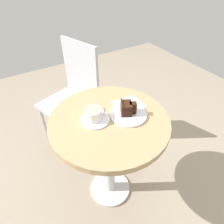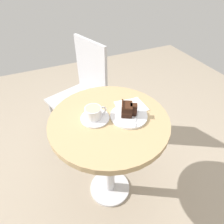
{
  "view_description": "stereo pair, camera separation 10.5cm",
  "coord_description": "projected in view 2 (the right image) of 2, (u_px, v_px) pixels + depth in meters",
  "views": [
    {
      "loc": [
        -0.41,
        -0.69,
        1.42
      ],
      "look_at": [
        0.02,
        0.0,
        0.75
      ],
      "focal_mm": 32.0,
      "sensor_mm": 36.0,
      "label": 1
    },
    {
      "loc": [
        -0.31,
        -0.74,
        1.42
      ],
      "look_at": [
        0.02,
        0.0,
        0.75
      ],
      "focal_mm": 32.0,
      "sensor_mm": 36.0,
      "label": 2
    }
  ],
  "objects": [
    {
      "name": "ground_plane",
      "position": [
        110.0,
        188.0,
        1.53
      ],
      "size": [
        4.4,
        4.4,
        0.01
      ],
      "primitive_type": "cube",
      "color": "gray",
      "rests_on": "ground"
    },
    {
      "name": "cake_plate",
      "position": [
        129.0,
        116.0,
        1.08
      ],
      "size": [
        0.2,
        0.2,
        0.01
      ],
      "color": "white",
      "rests_on": "cafe_table"
    },
    {
      "name": "saucer",
      "position": [
        95.0,
        118.0,
        1.07
      ],
      "size": [
        0.16,
        0.16,
        0.01
      ],
      "color": "white",
      "rests_on": "cafe_table"
    },
    {
      "name": "napkin",
      "position": [
        131.0,
        107.0,
        1.15
      ],
      "size": [
        0.17,
        0.17,
        0.0
      ],
      "rotation": [
        0.0,
        0.0,
        6.15
      ],
      "color": "silver",
      "rests_on": "cafe_table"
    },
    {
      "name": "cake_slice",
      "position": [
        128.0,
        109.0,
        1.06
      ],
      "size": [
        0.1,
        0.09,
        0.07
      ],
      "rotation": [
        0.0,
        0.0,
        5.8
      ],
      "color": "black",
      "rests_on": "cake_plate"
    },
    {
      "name": "cafe_table",
      "position": [
        109.0,
        135.0,
        1.15
      ],
      "size": [
        0.66,
        0.66,
        0.71
      ],
      "color": "tan",
      "rests_on": "ground"
    },
    {
      "name": "fork",
      "position": [
        135.0,
        120.0,
        1.04
      ],
      "size": [
        0.1,
        0.11,
        0.0
      ],
      "rotation": [
        0.0,
        0.0,
        3.99
      ],
      "color": "silver",
      "rests_on": "cake_plate"
    },
    {
      "name": "cafe_chair",
      "position": [
        84.0,
        88.0,
        1.63
      ],
      "size": [
        0.48,
        0.48,
        0.91
      ],
      "rotation": [
        0.0,
        0.0,
        5.04
      ],
      "color": "#BCBCC1",
      "rests_on": "ground"
    },
    {
      "name": "coffee_cup",
      "position": [
        94.0,
        112.0,
        1.05
      ],
      "size": [
        0.12,
        0.09,
        0.06
      ],
      "color": "white",
      "rests_on": "saucer"
    },
    {
      "name": "teaspoon",
      "position": [
        94.0,
        110.0,
        1.11
      ],
      "size": [
        0.11,
        0.03,
        0.0
      ],
      "rotation": [
        0.0,
        0.0,
        0.2
      ],
      "color": "silver",
      "rests_on": "saucer"
    }
  ]
}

